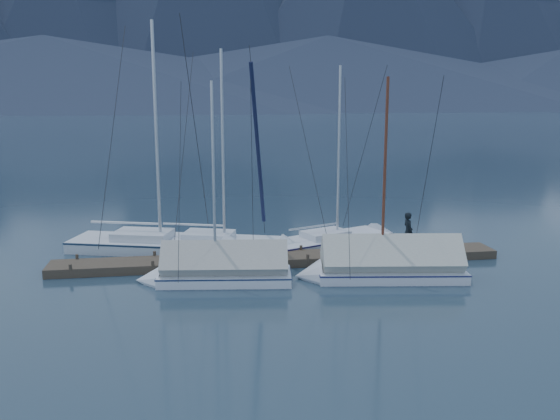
{
  "coord_description": "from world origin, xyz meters",
  "views": [
    {
      "loc": [
        -3.58,
        -20.8,
        6.76
      ],
      "look_at": [
        0.0,
        2.0,
        2.2
      ],
      "focal_mm": 38.0,
      "sensor_mm": 36.0,
      "label": 1
    }
  ],
  "objects_px": {
    "sailboat_covered_near": "(378,268)",
    "sailboat_open_left": "(173,247)",
    "sailboat_covered_far": "(213,272)",
    "sailboat_open_right": "(345,240)",
    "person": "(408,231)",
    "sailboat_open_mid": "(236,246)"
  },
  "relations": [
    {
      "from": "sailboat_covered_near",
      "to": "person",
      "type": "bearing_deg",
      "value": 49.55
    },
    {
      "from": "sailboat_open_right",
      "to": "sailboat_covered_near",
      "type": "relative_size",
      "value": 1.07
    },
    {
      "from": "sailboat_open_mid",
      "to": "sailboat_open_right",
      "type": "distance_m",
      "value": 5.08
    },
    {
      "from": "sailboat_covered_near",
      "to": "sailboat_covered_far",
      "type": "relative_size",
      "value": 1.03
    },
    {
      "from": "sailboat_covered_near",
      "to": "sailboat_open_left",
      "type": "bearing_deg",
      "value": 146.38
    },
    {
      "from": "sailboat_covered_far",
      "to": "person",
      "type": "bearing_deg",
      "value": 13.37
    },
    {
      "from": "person",
      "to": "sailboat_covered_near",
      "type": "bearing_deg",
      "value": 135.27
    },
    {
      "from": "sailboat_open_mid",
      "to": "sailboat_open_right",
      "type": "height_order",
      "value": "sailboat_open_mid"
    },
    {
      "from": "sailboat_open_left",
      "to": "sailboat_open_mid",
      "type": "distance_m",
      "value": 2.71
    },
    {
      "from": "sailboat_open_mid",
      "to": "person",
      "type": "xyz_separation_m",
      "value": [
        6.95,
        -2.47,
        0.98
      ]
    },
    {
      "from": "sailboat_open_left",
      "to": "sailboat_covered_far",
      "type": "height_order",
      "value": "sailboat_open_left"
    },
    {
      "from": "sailboat_open_left",
      "to": "sailboat_open_mid",
      "type": "relative_size",
      "value": 1.13
    },
    {
      "from": "sailboat_open_right",
      "to": "sailboat_covered_near",
      "type": "distance_m",
      "value": 5.32
    },
    {
      "from": "sailboat_open_mid",
      "to": "sailboat_covered_far",
      "type": "distance_m",
      "value": 4.57
    },
    {
      "from": "sailboat_open_left",
      "to": "sailboat_covered_near",
      "type": "bearing_deg",
      "value": -33.62
    },
    {
      "from": "sailboat_open_right",
      "to": "person",
      "type": "xyz_separation_m",
      "value": [
        1.88,
        -2.89,
        0.99
      ]
    },
    {
      "from": "sailboat_open_right",
      "to": "sailboat_covered_far",
      "type": "height_order",
      "value": "sailboat_open_right"
    },
    {
      "from": "sailboat_open_left",
      "to": "person",
      "type": "bearing_deg",
      "value": -15.22
    },
    {
      "from": "sailboat_open_left",
      "to": "person",
      "type": "xyz_separation_m",
      "value": [
        9.65,
        -2.63,
        0.96
      ]
    },
    {
      "from": "sailboat_open_left",
      "to": "person",
      "type": "distance_m",
      "value": 10.04
    },
    {
      "from": "sailboat_open_mid",
      "to": "sailboat_open_right",
      "type": "xyz_separation_m",
      "value": [
        5.07,
        0.42,
        -0.01
      ]
    },
    {
      "from": "sailboat_open_mid",
      "to": "person",
      "type": "relative_size",
      "value": 5.84
    }
  ]
}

